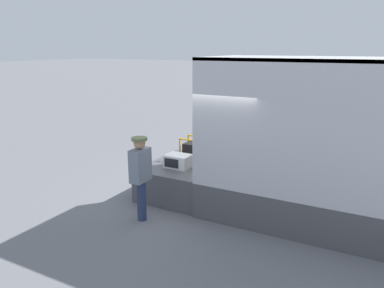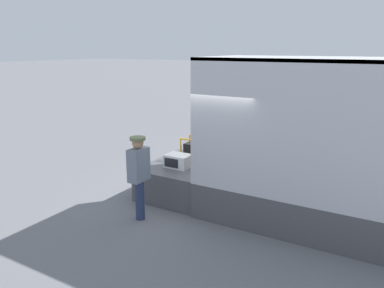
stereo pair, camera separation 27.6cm
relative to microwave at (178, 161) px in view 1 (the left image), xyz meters
The scene contains 5 objects.
ground_plane 1.20m from the microwave, 22.08° to the left, with size 160.00×160.00×0.00m, color slate.
tailgate_deck 0.60m from the microwave, 91.69° to the left, with size 1.55×2.03×0.73m, color #4C4C51.
microwave is the anchor object (origin of this frame).
portable_generator 0.80m from the microwave, 87.54° to the left, with size 0.65×0.46×0.52m.
worker_person 1.33m from the microwave, 93.25° to the right, with size 0.30×0.44×1.69m.
Camera 1 is at (3.28, -7.20, 3.34)m, focal length 35.00 mm.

